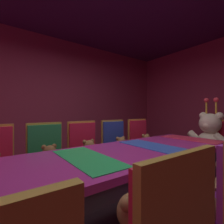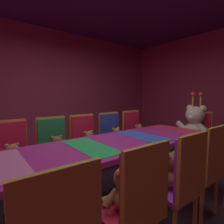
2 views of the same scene
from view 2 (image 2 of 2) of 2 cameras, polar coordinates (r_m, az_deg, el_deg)
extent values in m
plane|color=#3F2D38|center=(2.46, 2.10, -26.17)|extent=(7.90, 7.90, 0.00)
cube|color=#99334C|center=(4.42, -20.14, 6.57)|extent=(0.12, 6.40, 2.80)
cube|color=#B22D8C|center=(2.17, 2.16, -9.91)|extent=(0.90, 2.81, 0.05)
cube|color=#33333F|center=(2.19, 2.16, -11.80)|extent=(0.88, 2.76, 0.10)
cylinder|color=#4C3826|center=(3.03, 26.45, -13.28)|extent=(0.07, 0.07, 0.69)
cylinder|color=#4C3826|center=(3.41, 14.63, -10.78)|extent=(0.07, 0.07, 0.69)
cube|color=pink|center=(1.70, -31.54, -14.14)|extent=(0.77, 0.32, 0.01)
cube|color=green|center=(1.94, -7.05, -10.96)|extent=(0.77, 0.32, 0.01)
cube|color=blue|center=(2.43, 9.45, -7.62)|extent=(0.77, 0.32, 0.01)
cube|color=#E52D4C|center=(3.05, 19.71, -5.18)|extent=(0.77, 0.32, 0.01)
cube|color=red|center=(2.47, -29.06, -15.40)|extent=(0.40, 0.40, 0.04)
cube|color=red|center=(2.56, -29.97, -8.38)|extent=(0.05, 0.38, 0.50)
cube|color=gold|center=(2.58, -30.03, -8.27)|extent=(0.03, 0.41, 0.55)
cylinder|color=gold|center=(2.44, -24.19, -21.32)|extent=(0.04, 0.04, 0.42)
cylinder|color=gold|center=(2.40, -32.23, -22.19)|extent=(0.04, 0.04, 0.42)
cylinder|color=gold|center=(2.73, -25.86, -18.46)|extent=(0.04, 0.04, 0.42)
ellipsoid|color=#9E7247|center=(2.44, -29.17, -13.29)|extent=(0.17, 0.17, 0.14)
sphere|color=#9E7247|center=(2.39, -29.25, -10.56)|extent=(0.14, 0.14, 0.14)
sphere|color=tan|center=(2.34, -29.07, -11.10)|extent=(0.05, 0.05, 0.05)
sphere|color=#9E7247|center=(2.40, -28.13, -9.16)|extent=(0.05, 0.05, 0.05)
sphere|color=#9E7247|center=(2.38, -30.62, -9.37)|extent=(0.05, 0.05, 0.05)
cylinder|color=#9E7247|center=(2.41, -26.98, -13.03)|extent=(0.05, 0.12, 0.11)
cylinder|color=#9E7247|center=(2.39, -31.15, -13.41)|extent=(0.05, 0.12, 0.11)
cylinder|color=#9E7247|center=(2.35, -27.55, -15.08)|extent=(0.06, 0.13, 0.06)
cylinder|color=#9E7247|center=(2.34, -29.83, -15.29)|extent=(0.06, 0.13, 0.06)
cube|color=#268C4C|center=(2.59, -17.20, -13.96)|extent=(0.40, 0.40, 0.04)
cube|color=#268C4C|center=(2.68, -18.73, -7.34)|extent=(0.05, 0.38, 0.50)
cube|color=gold|center=(2.70, -18.88, -7.25)|extent=(0.03, 0.41, 0.55)
cylinder|color=gold|center=(2.60, -12.22, -19.27)|extent=(0.04, 0.04, 0.42)
cylinder|color=gold|center=(2.49, -19.33, -20.58)|extent=(0.04, 0.04, 0.42)
cylinder|color=gold|center=(2.86, -15.11, -16.89)|extent=(0.04, 0.04, 0.42)
cylinder|color=gold|center=(2.77, -21.54, -17.89)|extent=(0.04, 0.04, 0.42)
ellipsoid|color=brown|center=(2.56, -17.26, -11.84)|extent=(0.18, 0.18, 0.15)
sphere|color=brown|center=(2.51, -17.22, -9.06)|extent=(0.15, 0.15, 0.15)
sphere|color=#99663C|center=(2.47, -16.80, -9.56)|extent=(0.05, 0.05, 0.05)
sphere|color=brown|center=(2.53, -16.21, -7.63)|extent=(0.05, 0.05, 0.05)
sphere|color=brown|center=(2.49, -18.58, -7.89)|extent=(0.05, 0.05, 0.05)
cylinder|color=brown|center=(2.55, -15.01, -11.47)|extent=(0.05, 0.13, 0.12)
cylinder|color=brown|center=(2.49, -18.97, -12.01)|extent=(0.05, 0.13, 0.12)
cylinder|color=brown|center=(2.48, -15.17, -13.50)|extent=(0.06, 0.14, 0.06)
cylinder|color=brown|center=(2.45, -17.31, -13.82)|extent=(0.06, 0.14, 0.06)
cube|color=red|center=(2.79, -7.50, -12.32)|extent=(0.40, 0.40, 0.04)
cube|color=red|center=(2.88, -9.39, -6.25)|extent=(0.05, 0.38, 0.50)
cube|color=gold|center=(2.89, -9.60, -6.18)|extent=(0.03, 0.41, 0.55)
cylinder|color=gold|center=(2.82, -2.80, -17.03)|extent=(0.04, 0.04, 0.42)
cylinder|color=gold|center=(2.67, -8.74, -18.48)|extent=(0.04, 0.04, 0.42)
cylinder|color=gold|center=(3.07, -6.34, -15.14)|extent=(0.04, 0.04, 0.42)
cylinder|color=gold|center=(2.93, -11.90, -16.27)|extent=(0.04, 0.04, 0.42)
ellipsoid|color=olive|center=(2.76, -7.53, -10.31)|extent=(0.19, 0.19, 0.15)
sphere|color=olive|center=(2.72, -7.39, -7.67)|extent=(0.15, 0.15, 0.15)
sphere|color=#AE7747|center=(2.68, -6.84, -8.11)|extent=(0.06, 0.06, 0.06)
sphere|color=olive|center=(2.74, -6.57, -6.33)|extent=(0.06, 0.06, 0.06)
sphere|color=olive|center=(2.69, -8.61, -6.60)|extent=(0.06, 0.06, 0.06)
cylinder|color=olive|center=(2.77, -5.45, -9.91)|extent=(0.05, 0.13, 0.12)
cylinder|color=olive|center=(2.68, -8.86, -10.48)|extent=(0.05, 0.13, 0.12)
cylinder|color=olive|center=(2.70, -5.28, -11.76)|extent=(0.06, 0.14, 0.06)
cylinder|color=olive|center=(2.65, -7.11, -12.10)|extent=(0.06, 0.14, 0.06)
cube|color=#2D47B2|center=(3.09, 1.21, -10.52)|extent=(0.40, 0.40, 0.04)
cube|color=#2D47B2|center=(3.16, -0.84, -5.10)|extent=(0.05, 0.38, 0.50)
cube|color=gold|center=(3.18, -1.08, -5.04)|extent=(0.03, 0.41, 0.55)
cylinder|color=gold|center=(3.15, 5.44, -14.65)|extent=(0.04, 0.04, 0.42)
cylinder|color=gold|center=(2.95, 0.71, -16.02)|extent=(0.04, 0.04, 0.42)
cylinder|color=gold|center=(3.37, 1.62, -13.22)|extent=(0.04, 0.04, 0.42)
cylinder|color=gold|center=(3.19, -2.98, -14.34)|extent=(0.04, 0.04, 0.42)
ellipsoid|color=olive|center=(3.06, 1.21, -8.74)|extent=(0.18, 0.18, 0.14)
sphere|color=olive|center=(3.02, 1.40, -6.43)|extent=(0.14, 0.14, 0.14)
sphere|color=#AE7747|center=(2.99, 2.00, -6.78)|extent=(0.05, 0.05, 0.05)
sphere|color=olive|center=(3.06, 2.00, -5.27)|extent=(0.05, 0.05, 0.05)
sphere|color=olive|center=(2.99, 0.41, -5.51)|extent=(0.05, 0.05, 0.05)
cylinder|color=olive|center=(3.09, 2.95, -8.36)|extent=(0.05, 0.13, 0.12)
cylinder|color=olive|center=(2.98, 0.31, -8.87)|extent=(0.05, 0.13, 0.12)
cylinder|color=olive|center=(3.02, 3.33, -9.91)|extent=(0.06, 0.13, 0.06)
cylinder|color=olive|center=(2.96, 1.93, -10.22)|extent=(0.06, 0.13, 0.06)
cube|color=red|center=(3.45, 8.30, -8.87)|extent=(0.40, 0.40, 0.04)
cube|color=red|center=(3.51, 6.24, -4.07)|extent=(0.05, 0.38, 0.50)
cube|color=gold|center=(3.53, 6.00, -4.02)|extent=(0.03, 0.41, 0.55)
cylinder|color=gold|center=(3.52, 12.02, -12.52)|extent=(0.04, 0.04, 0.42)
cylinder|color=gold|center=(3.30, 8.31, -13.73)|extent=(0.04, 0.04, 0.42)
cylinder|color=gold|center=(3.73, 8.18, -11.44)|extent=(0.04, 0.04, 0.42)
cylinder|color=gold|center=(3.51, 4.46, -12.46)|extent=(0.04, 0.04, 0.42)
ellipsoid|color=olive|center=(3.42, 8.32, -7.30)|extent=(0.17, 0.17, 0.14)
sphere|color=olive|center=(3.39, 8.54, -5.27)|extent=(0.14, 0.14, 0.14)
sphere|color=#AE7747|center=(3.36, 9.12, -5.56)|extent=(0.05, 0.05, 0.05)
sphere|color=olive|center=(3.43, 8.97, -4.26)|extent=(0.05, 0.05, 0.05)
sphere|color=olive|center=(3.35, 7.74, -4.46)|extent=(0.05, 0.05, 0.05)
cylinder|color=olive|center=(3.46, 9.76, -6.96)|extent=(0.05, 0.12, 0.12)
cylinder|color=olive|center=(3.33, 7.72, -7.39)|extent=(0.05, 0.12, 0.12)
cylinder|color=olive|center=(3.39, 10.25, -8.27)|extent=(0.06, 0.13, 0.06)
cylinder|color=olive|center=(3.33, 9.17, -8.53)|extent=(0.06, 0.13, 0.06)
sphere|color=olive|center=(1.14, -20.52, -27.34)|extent=(0.15, 0.15, 0.15)
sphere|color=#AE7747|center=(1.19, -21.32, -26.55)|extent=(0.06, 0.06, 0.06)
sphere|color=olive|center=(1.09, -23.49, -25.79)|extent=(0.06, 0.06, 0.06)
sphere|color=olive|center=(1.12, -17.30, -24.74)|extent=(0.06, 0.06, 0.06)
cylinder|color=olive|center=(1.25, -15.89, -30.60)|extent=(0.05, 0.13, 0.12)
cube|color=red|center=(1.50, 4.22, -29.23)|extent=(0.40, 0.40, 0.04)
cube|color=red|center=(1.25, 10.31, -22.41)|extent=(0.05, 0.38, 0.50)
cube|color=gold|center=(1.23, 11.12, -22.73)|extent=(0.03, 0.41, 0.55)
cylinder|color=gold|center=(1.81, 4.61, -31.14)|extent=(0.04, 0.04, 0.42)
ellipsoid|color=olive|center=(1.44, 4.26, -25.76)|extent=(0.19, 0.19, 0.16)
sphere|color=olive|center=(1.38, 3.79, -20.50)|extent=(0.16, 0.16, 0.16)
sphere|color=#AE7747|center=(1.42, 2.28, -20.21)|extent=(0.06, 0.06, 0.06)
sphere|color=olive|center=(1.31, 2.31, -19.17)|extent=(0.06, 0.06, 0.06)
sphere|color=olive|center=(1.38, 6.21, -17.84)|extent=(0.06, 0.06, 0.06)
cylinder|color=olive|center=(1.40, -0.24, -25.87)|extent=(0.05, 0.14, 0.13)
cylinder|color=olive|center=(1.51, 6.14, -23.39)|extent=(0.05, 0.14, 0.13)
cylinder|color=olive|center=(1.52, -0.94, -26.16)|extent=(0.07, 0.15, 0.07)
cylinder|color=olive|center=(1.58, 2.37, -24.94)|extent=(0.07, 0.15, 0.07)
cube|color=purple|center=(1.84, 17.99, -22.38)|extent=(0.40, 0.40, 0.04)
cube|color=purple|center=(1.64, 23.67, -15.71)|extent=(0.05, 0.38, 0.50)
cube|color=gold|center=(1.63, 24.36, -15.86)|extent=(0.03, 0.41, 0.55)
cylinder|color=gold|center=(2.01, 24.96, -27.68)|extent=(0.04, 0.04, 0.42)
cylinder|color=gold|center=(2.14, 16.56, -25.04)|extent=(0.04, 0.04, 0.42)
cylinder|color=gold|center=(1.93, 10.22, -28.67)|extent=(0.04, 0.04, 0.42)
ellipsoid|color=brown|center=(1.79, 18.10, -19.31)|extent=(0.20, 0.20, 0.16)
sphere|color=brown|center=(1.75, 17.75, -14.85)|extent=(0.16, 0.16, 0.16)
sphere|color=#99663C|center=(1.78, 16.24, -14.82)|extent=(0.06, 0.06, 0.06)
sphere|color=brown|center=(1.67, 17.12, -13.59)|extent=(0.06, 0.06, 0.06)
sphere|color=brown|center=(1.76, 19.43, -12.61)|extent=(0.06, 0.06, 0.06)
cylinder|color=brown|center=(1.73, 14.94, -19.54)|extent=(0.06, 0.14, 0.13)
cylinder|color=brown|center=(1.88, 18.83, -17.55)|extent=(0.06, 0.14, 0.13)
cylinder|color=brown|center=(1.84, 13.48, -20.28)|extent=(0.07, 0.15, 0.07)
cylinder|color=brown|center=(1.92, 15.58, -19.25)|extent=(0.07, 0.15, 0.07)
cube|color=purple|center=(2.25, 25.02, -17.34)|extent=(0.40, 0.40, 0.04)
cube|color=purple|center=(2.09, 29.80, -11.44)|extent=(0.05, 0.38, 0.50)
cube|color=gold|center=(2.08, 30.37, -11.53)|extent=(0.03, 0.41, 0.55)
cylinder|color=gold|center=(2.42, 30.29, -21.89)|extent=(0.04, 0.04, 0.42)
cylinder|color=gold|center=(2.16, 26.76, -25.25)|extent=(0.04, 0.04, 0.42)
cylinder|color=gold|center=(2.54, 23.14, -20.22)|extent=(0.04, 0.04, 0.42)
cylinder|color=gold|center=(2.29, 18.89, -23.03)|extent=(0.04, 0.04, 0.42)
ellipsoid|color=#9E7247|center=(2.21, 25.13, -14.86)|extent=(0.19, 0.19, 0.15)
sphere|color=#9E7247|center=(2.17, 24.88, -11.41)|extent=(0.15, 0.15, 0.15)
sphere|color=tan|center=(2.20, 23.66, -11.47)|extent=(0.06, 0.06, 0.06)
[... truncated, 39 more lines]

